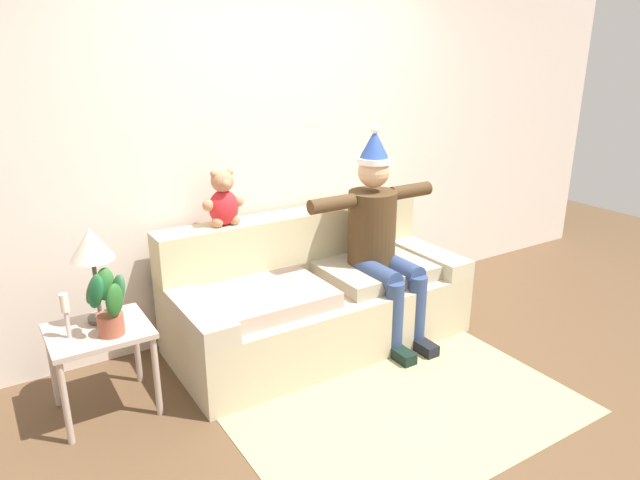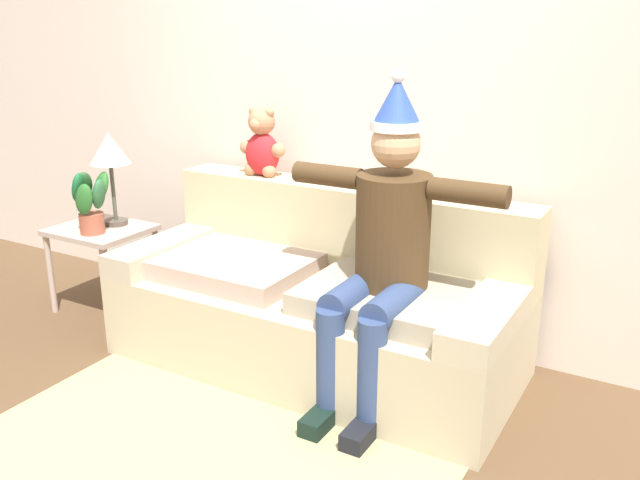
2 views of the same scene
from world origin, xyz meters
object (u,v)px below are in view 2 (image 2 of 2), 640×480
object	(u,v)px
teddy_bear	(262,145)
candle_tall	(77,198)
table_lamp	(110,153)
side_table	(102,240)
potted_plant	(90,201)
couch	(320,300)
person_seated	(384,243)

from	to	relation	value
teddy_bear	candle_tall	world-z (taller)	teddy_bear
table_lamp	candle_tall	bearing A→B (deg)	-148.95
side_table	candle_tall	xyz separation A→B (m)	(-0.15, -0.02, 0.24)
teddy_bear	potted_plant	size ratio (longest dim) A/B	1.03
couch	teddy_bear	xyz separation A→B (m)	(-0.54, 0.28, 0.71)
table_lamp	side_table	bearing A→B (deg)	-111.87
couch	teddy_bear	distance (m)	0.93
person_seated	potted_plant	xyz separation A→B (m)	(-1.85, -0.01, -0.04)
table_lamp	candle_tall	xyz separation A→B (m)	(-0.19, -0.11, -0.27)
table_lamp	teddy_bear	bearing A→B (deg)	16.99
couch	candle_tall	xyz separation A→B (m)	(-1.62, -0.11, 0.36)
potted_plant	table_lamp	bearing A→B (deg)	93.43
table_lamp	potted_plant	world-z (taller)	table_lamp
table_lamp	person_seated	bearing A→B (deg)	-5.46
table_lamp	potted_plant	distance (m)	0.31
couch	potted_plant	size ratio (longest dim) A/B	5.49
couch	candle_tall	size ratio (longest dim) A/B	8.04
person_seated	side_table	xyz separation A→B (m)	(-1.90, 0.08, -0.32)
side_table	teddy_bear	bearing A→B (deg)	21.46
potted_plant	candle_tall	bearing A→B (deg)	158.93
teddy_bear	candle_tall	bearing A→B (deg)	-160.36
person_seated	candle_tall	bearing A→B (deg)	178.20
person_seated	potted_plant	size ratio (longest dim) A/B	4.06
table_lamp	candle_tall	distance (m)	0.35
person_seated	potted_plant	bearing A→B (deg)	-179.60
side_table	table_lamp	world-z (taller)	table_lamp
person_seated	table_lamp	xyz separation A→B (m)	(-1.86, 0.18, 0.20)
person_seated	candle_tall	world-z (taller)	person_seated
teddy_bear	table_lamp	xyz separation A→B (m)	(-0.90, -0.27, -0.09)
couch	table_lamp	bearing A→B (deg)	179.77
person_seated	candle_tall	distance (m)	2.05
couch	candle_tall	world-z (taller)	couch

